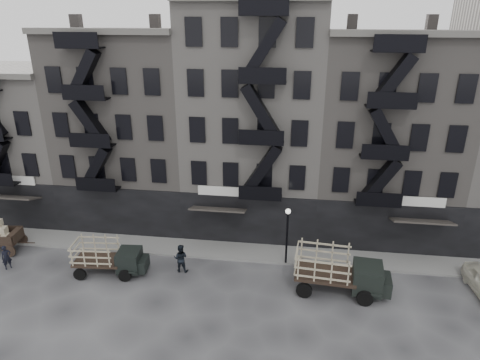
# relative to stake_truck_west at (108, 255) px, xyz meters

# --- Properties ---
(ground) EXTENTS (140.00, 140.00, 0.00)m
(ground) POSITION_rel_stake_truck_west_xyz_m (8.72, -0.01, -1.37)
(ground) COLOR #38383A
(ground) RESTS_ON ground
(sidewalk) EXTENTS (55.00, 2.50, 0.15)m
(sidewalk) POSITION_rel_stake_truck_west_xyz_m (8.72, 3.74, -1.30)
(sidewalk) COLOR slate
(sidewalk) RESTS_ON ground
(building_west) EXTENTS (10.00, 11.35, 13.20)m
(building_west) POSITION_rel_stake_truck_west_xyz_m (-11.28, 9.82, 4.63)
(building_west) COLOR gray
(building_west) RESTS_ON ground
(building_midwest) EXTENTS (10.00, 11.35, 16.20)m
(building_midwest) POSITION_rel_stake_truck_west_xyz_m (-1.28, 9.81, 6.13)
(building_midwest) COLOR slate
(building_midwest) RESTS_ON ground
(building_center) EXTENTS (10.00, 11.35, 18.20)m
(building_center) POSITION_rel_stake_truck_west_xyz_m (8.72, 9.81, 7.13)
(building_center) COLOR gray
(building_center) RESTS_ON ground
(building_mideast) EXTENTS (10.00, 11.35, 16.20)m
(building_mideast) POSITION_rel_stake_truck_west_xyz_m (18.72, 9.81, 6.13)
(building_mideast) COLOR slate
(building_mideast) RESTS_ON ground
(lamp_post) EXTENTS (0.36, 0.36, 4.28)m
(lamp_post) POSITION_rel_stake_truck_west_xyz_m (11.72, 2.59, 1.41)
(lamp_post) COLOR black
(lamp_post) RESTS_ON ground
(stake_truck_west) EXTENTS (4.92, 2.31, 2.41)m
(stake_truck_west) POSITION_rel_stake_truck_west_xyz_m (0.00, 0.00, 0.00)
(stake_truck_west) COLOR black
(stake_truck_west) RESTS_ON ground
(stake_truck_east) EXTENTS (5.94, 2.82, 2.90)m
(stake_truck_east) POSITION_rel_stake_truck_west_xyz_m (15.06, -0.02, 0.28)
(stake_truck_east) COLOR black
(stake_truck_east) RESTS_ON ground
(pedestrian_west) EXTENTS (0.71, 0.75, 1.73)m
(pedestrian_west) POSITION_rel_stake_truck_west_xyz_m (-7.13, -0.42, -0.51)
(pedestrian_west) COLOR black
(pedestrian_west) RESTS_ON ground
(pedestrian_mid) EXTENTS (0.98, 0.76, 2.00)m
(pedestrian_mid) POSITION_rel_stake_truck_west_xyz_m (4.71, 0.84, -0.37)
(pedestrian_mid) COLOR black
(pedestrian_mid) RESTS_ON ground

